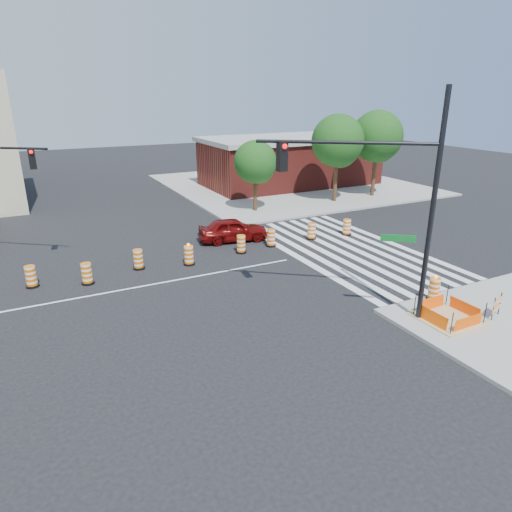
% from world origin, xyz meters
% --- Properties ---
extents(ground, '(120.00, 120.00, 0.00)m').
position_xyz_m(ground, '(0.00, 0.00, 0.00)').
color(ground, black).
rests_on(ground, ground).
extents(sidewalk_ne, '(22.00, 22.00, 0.15)m').
position_xyz_m(sidewalk_ne, '(18.00, 18.00, 0.07)').
color(sidewalk_ne, gray).
rests_on(sidewalk_ne, ground).
extents(crosswalk_east, '(6.75, 13.50, 0.01)m').
position_xyz_m(crosswalk_east, '(10.95, 0.00, 0.01)').
color(crosswalk_east, silver).
rests_on(crosswalk_east, ground).
extents(lane_centerline, '(14.00, 0.12, 0.01)m').
position_xyz_m(lane_centerline, '(0.00, 0.00, 0.01)').
color(lane_centerline, silver).
rests_on(lane_centerline, ground).
extents(excavation_pit, '(2.20, 2.20, 0.90)m').
position_xyz_m(excavation_pit, '(9.00, -9.00, 0.22)').
color(excavation_pit, tan).
rests_on(excavation_pit, ground).
extents(brick_storefront, '(16.50, 8.50, 4.60)m').
position_xyz_m(brick_storefront, '(18.00, 18.00, 2.32)').
color(brick_storefront, maroon).
rests_on(brick_storefront, ground).
extents(red_coupe, '(4.39, 2.36, 1.42)m').
position_xyz_m(red_coupe, '(5.83, 4.39, 0.71)').
color(red_coupe, '#600808').
rests_on(red_coupe, ground).
extents(signal_pole_se, '(5.32, 4.04, 8.64)m').
position_xyz_m(signal_pole_se, '(6.59, -7.32, 5.29)').
color(signal_pole_se, black).
rests_on(signal_pole_se, ground).
extents(pit_drum, '(0.57, 0.57, 1.12)m').
position_xyz_m(pit_drum, '(9.91, -7.40, 0.61)').
color(pit_drum, black).
rests_on(pit_drum, ground).
extents(barricade, '(0.78, 0.28, 0.94)m').
position_xyz_m(barricade, '(10.81, -9.72, 0.67)').
color(barricade, '#EE6605').
rests_on(barricade, ground).
extents(tree_north_c, '(3.17, 3.13, 5.31)m').
position_xyz_m(tree_north_c, '(10.27, 10.10, 3.56)').
color(tree_north_c, '#382314').
rests_on(tree_north_c, ground).
extents(tree_north_d, '(4.12, 4.12, 7.00)m').
position_xyz_m(tree_north_d, '(17.48, 9.99, 4.70)').
color(tree_north_d, '#382314').
rests_on(tree_north_d, ground).
extents(tree_north_e, '(4.24, 4.24, 7.21)m').
position_xyz_m(tree_north_e, '(21.66, 10.24, 4.84)').
color(tree_north_e, '#382314').
rests_on(tree_north_e, ground).
extents(median_drum_2, '(0.60, 0.60, 1.02)m').
position_xyz_m(median_drum_2, '(-5.37, 2.27, 0.48)').
color(median_drum_2, black).
rests_on(median_drum_2, ground).
extents(median_drum_3, '(0.60, 0.60, 1.02)m').
position_xyz_m(median_drum_3, '(-3.02, 1.48, 0.48)').
color(median_drum_3, black).
rests_on(median_drum_3, ground).
extents(median_drum_4, '(0.60, 0.60, 1.02)m').
position_xyz_m(median_drum_4, '(-0.40, 2.33, 0.48)').
color(median_drum_4, black).
rests_on(median_drum_4, ground).
extents(median_drum_5, '(0.60, 0.60, 1.18)m').
position_xyz_m(median_drum_5, '(2.10, 1.73, 0.49)').
color(median_drum_5, black).
rests_on(median_drum_5, ground).
extents(median_drum_6, '(0.60, 0.60, 1.02)m').
position_xyz_m(median_drum_6, '(5.32, 2.18, 0.48)').
color(median_drum_6, black).
rests_on(median_drum_6, ground).
extents(median_drum_7, '(0.60, 0.60, 1.02)m').
position_xyz_m(median_drum_7, '(7.38, 2.45, 0.48)').
color(median_drum_7, black).
rests_on(median_drum_7, ground).
extents(median_drum_8, '(0.60, 0.60, 1.02)m').
position_xyz_m(median_drum_8, '(10.27, 2.53, 0.48)').
color(median_drum_8, black).
rests_on(median_drum_8, ground).
extents(median_drum_9, '(0.60, 0.60, 1.02)m').
position_xyz_m(median_drum_9, '(12.73, 2.23, 0.48)').
color(median_drum_9, black).
rests_on(median_drum_9, ground).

